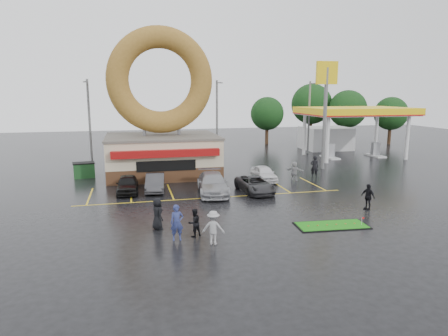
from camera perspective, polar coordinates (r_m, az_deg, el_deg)
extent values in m
plane|color=black|center=(26.24, 0.22, -6.11)|extent=(120.00, 120.00, 0.00)
cube|color=#472B19|center=(38.18, -8.74, 0.03)|extent=(10.00, 8.00, 1.20)
cube|color=beige|center=(37.90, -8.81, 2.63)|extent=(10.00, 8.00, 2.30)
cube|color=#59544C|center=(37.74, -8.86, 4.51)|extent=(10.20, 8.20, 0.20)
cube|color=maroon|center=(33.62, -8.24, 2.06)|extent=(9.00, 0.60, 0.60)
cylinder|color=slate|center=(37.59, -11.34, 5.48)|extent=(0.30, 0.30, 1.20)
cylinder|color=slate|center=(37.83, -6.47, 5.65)|extent=(0.30, 0.30, 1.20)
torus|color=brown|center=(37.55, -9.09, 12.27)|extent=(9.60, 2.00, 9.60)
cylinder|color=silver|center=(44.89, 14.57, 3.85)|extent=(0.40, 0.40, 5.00)
cylinder|color=silver|center=(50.32, 24.73, 3.92)|extent=(0.40, 0.40, 5.00)
cylinder|color=silver|center=(50.24, 11.39, 4.68)|extent=(0.40, 0.40, 5.00)
cylinder|color=silver|center=(55.15, 20.92, 4.71)|extent=(0.40, 0.40, 5.00)
cube|color=silver|center=(49.74, 18.25, 7.48)|extent=(12.00, 8.00, 0.50)
cube|color=yellow|center=(49.72, 18.27, 7.82)|extent=(12.30, 8.30, 0.70)
cube|color=#99999E|center=(48.65, 14.93, 2.44)|extent=(0.90, 0.60, 1.60)
cube|color=#99999E|center=(51.74, 20.81, 2.58)|extent=(0.90, 0.60, 1.60)
cube|color=silver|center=(56.11, 14.32, 4.14)|extent=(6.00, 5.00, 3.00)
cylinder|color=slate|center=(41.10, 14.19, 6.77)|extent=(0.36, 0.36, 10.00)
cube|color=yellow|center=(41.06, 14.49, 13.04)|extent=(2.20, 0.30, 2.20)
cylinder|color=slate|center=(44.73, -18.64, 6.19)|extent=(0.24, 0.24, 9.00)
cylinder|color=slate|center=(43.64, -19.10, 11.59)|extent=(0.12, 2.00, 0.12)
cube|color=slate|center=(42.64, -19.23, 11.55)|extent=(0.40, 0.18, 0.12)
cylinder|color=slate|center=(46.58, -1.01, 6.90)|extent=(0.24, 0.24, 9.00)
cylinder|color=slate|center=(45.52, -0.76, 12.10)|extent=(0.12, 2.00, 0.12)
cube|color=slate|center=(44.54, -0.47, 12.07)|extent=(0.40, 0.18, 0.12)
cylinder|color=slate|center=(51.40, 12.03, 7.03)|extent=(0.24, 0.24, 9.00)
cylinder|color=slate|center=(50.42, 12.71, 11.71)|extent=(0.12, 2.00, 0.12)
cube|color=slate|center=(49.52, 13.22, 11.66)|extent=(0.40, 0.18, 0.12)
cylinder|color=#332114|center=(63.36, 17.07, 4.67)|extent=(0.50, 0.50, 2.88)
sphere|color=black|center=(63.10, 17.26, 8.06)|extent=(5.60, 5.60, 5.60)
cylinder|color=#332114|center=(64.97, 22.54, 4.30)|extent=(0.50, 0.50, 2.52)
sphere|color=black|center=(64.73, 22.75, 7.19)|extent=(4.90, 4.90, 4.90)
cylinder|color=#332114|center=(65.00, 12.24, 5.19)|extent=(0.50, 0.50, 3.24)
sphere|color=black|center=(64.75, 12.39, 8.92)|extent=(6.30, 6.30, 6.30)
cylinder|color=#332114|center=(60.15, 6.13, 4.60)|extent=(0.50, 0.50, 2.52)
sphere|color=black|center=(59.89, 6.19, 7.73)|extent=(4.90, 4.90, 4.90)
imported|color=black|center=(31.55, -13.64, -2.26)|extent=(1.71, 4.01, 1.35)
imported|color=#333335|center=(31.76, -9.81, -2.05)|extent=(1.81, 4.17, 1.33)
imported|color=#97989C|center=(30.41, -1.63, -2.25)|extent=(2.72, 5.55, 1.55)
imported|color=#303032|center=(30.90, 4.44, -2.35)|extent=(2.39, 4.66, 1.26)
imported|color=silver|center=(35.00, 5.73, -0.77)|extent=(1.57, 3.87, 1.32)
imported|color=navy|center=(21.07, -6.74, -7.75)|extent=(0.69, 0.45, 1.90)
imported|color=black|center=(21.55, -4.26, -7.79)|extent=(0.92, 0.84, 1.53)
imported|color=gray|center=(20.36, -1.52, -8.53)|extent=(1.30, 1.02, 1.77)
imported|color=black|center=(22.86, -9.51, -6.44)|extent=(0.87, 1.04, 1.82)
imported|color=black|center=(27.96, 19.86, -3.88)|extent=(0.73, 1.09, 1.72)
imported|color=#99999B|center=(35.51, 10.02, -0.42)|extent=(1.52, 1.38, 1.68)
imported|color=black|center=(37.04, 12.80, 0.16)|extent=(0.84, 0.69, 1.97)
cube|color=#1C4920|center=(38.37, -19.36, -0.33)|extent=(1.96, 1.45, 1.30)
cube|color=black|center=(24.15, 15.12, -7.94)|extent=(4.28, 2.10, 0.05)
cube|color=#1D7C14|center=(24.14, 15.13, -7.87)|extent=(4.08, 1.89, 0.03)
cylinder|color=silver|center=(24.56, 19.08, -7.21)|extent=(0.02, 0.02, 0.47)
cube|color=red|center=(24.54, 19.24, -6.77)|extent=(0.14, 0.01, 0.10)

